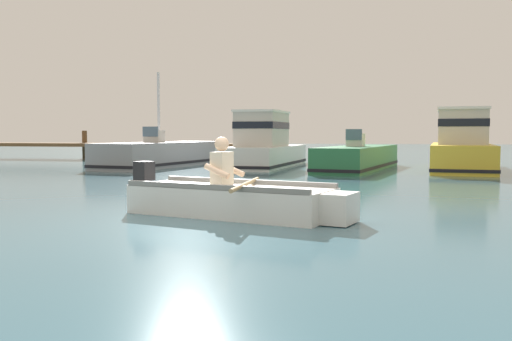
{
  "coord_description": "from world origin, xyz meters",
  "views": [
    {
      "loc": [
        2.33,
        -7.6,
        1.24
      ],
      "look_at": [
        0.05,
        2.53,
        0.55
      ],
      "focal_mm": 39.31,
      "sensor_mm": 36.0,
      "label": 1
    }
  ],
  "objects_px": {
    "moored_boat_grey": "(161,155)",
    "moored_boat_white": "(265,147)",
    "rowboat_with_person": "(234,199)",
    "moored_boat_green": "(359,158)",
    "moored_boat_yellow": "(461,147)"
  },
  "relations": [
    {
      "from": "moored_boat_grey",
      "to": "moored_boat_white",
      "type": "bearing_deg",
      "value": 7.9
    },
    {
      "from": "moored_boat_grey",
      "to": "rowboat_with_person",
      "type": "bearing_deg",
      "value": -62.98
    },
    {
      "from": "moored_boat_green",
      "to": "moored_boat_yellow",
      "type": "bearing_deg",
      "value": 9.21
    },
    {
      "from": "rowboat_with_person",
      "to": "moored_boat_white",
      "type": "distance_m",
      "value": 12.34
    },
    {
      "from": "moored_boat_white",
      "to": "rowboat_with_person",
      "type": "bearing_deg",
      "value": -80.35
    },
    {
      "from": "moored_boat_grey",
      "to": "moored_boat_green",
      "type": "xyz_separation_m",
      "value": [
        7.32,
        -0.18,
        -0.06
      ]
    },
    {
      "from": "rowboat_with_person",
      "to": "moored_boat_yellow",
      "type": "height_order",
      "value": "moored_boat_yellow"
    },
    {
      "from": "rowboat_with_person",
      "to": "moored_boat_yellow",
      "type": "xyz_separation_m",
      "value": [
        4.79,
        11.99,
        0.51
      ]
    },
    {
      "from": "moored_boat_grey",
      "to": "moored_boat_white",
      "type": "relative_size",
      "value": 1.14
    },
    {
      "from": "rowboat_with_person",
      "to": "moored_boat_grey",
      "type": "xyz_separation_m",
      "value": [
        -5.93,
        11.62,
        0.18
      ]
    },
    {
      "from": "moored_boat_grey",
      "to": "moored_boat_green",
      "type": "relative_size",
      "value": 1.03
    },
    {
      "from": "moored_boat_grey",
      "to": "moored_boat_yellow",
      "type": "height_order",
      "value": "moored_boat_grey"
    },
    {
      "from": "rowboat_with_person",
      "to": "moored_boat_yellow",
      "type": "distance_m",
      "value": 12.93
    },
    {
      "from": "rowboat_with_person",
      "to": "moored_boat_grey",
      "type": "height_order",
      "value": "moored_boat_grey"
    },
    {
      "from": "moored_boat_grey",
      "to": "moored_boat_green",
      "type": "height_order",
      "value": "moored_boat_grey"
    }
  ]
}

